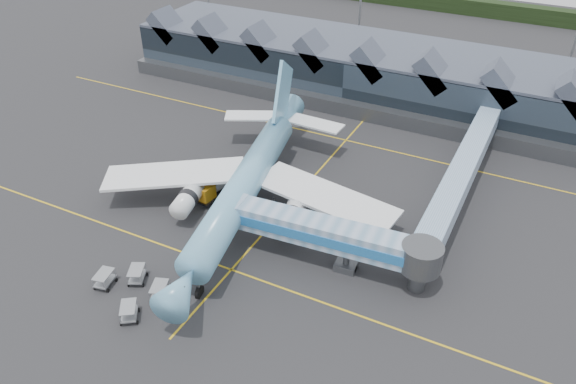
% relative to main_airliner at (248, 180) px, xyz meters
% --- Properties ---
extents(ground, '(260.00, 260.00, 0.00)m').
position_rel_main_airliner_xyz_m(ground, '(4.56, -3.97, -4.51)').
color(ground, '#2A2A2C').
rests_on(ground, ground).
extents(taxi_stripes, '(120.00, 60.00, 0.01)m').
position_rel_main_airliner_xyz_m(taxi_stripes, '(4.56, 6.03, -4.50)').
color(taxi_stripes, gold).
rests_on(taxi_stripes, ground).
extents(tree_line_far, '(260.00, 4.00, 4.00)m').
position_rel_main_airliner_xyz_m(tree_line_far, '(4.56, 106.03, -2.51)').
color(tree_line_far, black).
rests_on(tree_line_far, ground).
extents(terminal, '(90.00, 22.25, 12.52)m').
position_rel_main_airliner_xyz_m(terminal, '(-0.51, 43.38, 0.37)').
color(terminal, black).
rests_on(terminal, ground).
extents(light_masts, '(132.40, 42.56, 22.45)m').
position_rel_main_airliner_xyz_m(light_masts, '(25.56, 58.83, 7.98)').
color(light_masts, gray).
rests_on(light_masts, ground).
extents(main_airliner, '(40.63, 47.41, 15.33)m').
position_rel_main_airliner_xyz_m(main_airliner, '(0.00, 0.00, 0.00)').
color(main_airliner, '#6FBAE0').
rests_on(main_airliner, ground).
extents(jet_bridge, '(26.89, 5.79, 6.25)m').
position_rel_main_airliner_xyz_m(jet_bridge, '(15.47, -5.75, -0.14)').
color(jet_bridge, '#729BBE').
rests_on(jet_bridge, ground).
extents(fuel_truck, '(3.73, 10.02, 3.33)m').
position_rel_main_airliner_xyz_m(fuel_truck, '(-5.48, 1.78, -2.64)').
color(fuel_truck, black).
rests_on(fuel_truck, ground).
extents(baggage_carts, '(9.06, 7.95, 1.76)m').
position_rel_main_airliner_xyz_m(baggage_carts, '(-2.99, -20.55, -3.52)').
color(baggage_carts, '#989CA1').
rests_on(baggage_carts, ground).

